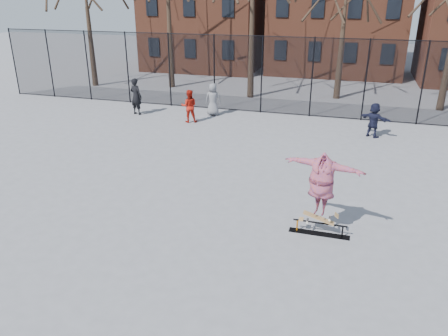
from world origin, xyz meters
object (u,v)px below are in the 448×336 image
(bystander_black, at_px, (136,96))
(bystander_red, at_px, (189,106))
(skate_rail, at_px, (319,229))
(skateboard, at_px, (318,220))
(skater, at_px, (321,189))
(bystander_grey, at_px, (213,99))
(bystander_navy, at_px, (374,120))

(bystander_black, xyz_separation_m, bystander_red, (3.19, -0.58, -0.15))
(skate_rail, relative_size, bystander_black, 0.85)
(skateboard, distance_m, skater, 0.92)
(skate_rail, distance_m, skateboard, 0.28)
(skater, bearing_deg, skateboard, 0.00)
(bystander_red, bearing_deg, bystander_grey, -133.82)
(bystander_grey, relative_size, bystander_navy, 1.08)
(skateboard, height_order, skater, skater)
(bystander_black, relative_size, bystander_red, 1.18)
(bystander_black, distance_m, bystander_red, 3.24)
(bystander_grey, distance_m, bystander_black, 4.04)
(skateboard, bearing_deg, skater, 0.00)
(skater, distance_m, bystander_red, 11.63)
(skater, height_order, bystander_black, skater)
(skate_rail, bearing_deg, skater, 180.00)
(bystander_black, bearing_deg, bystander_grey, -150.18)
(skateboard, relative_size, bystander_navy, 0.59)
(bystander_red, bearing_deg, skate_rail, 109.43)
(skateboard, distance_m, bystander_navy, 9.39)
(skater, relative_size, bystander_grey, 1.26)
(skater, xyz_separation_m, bystander_navy, (1.51, 9.26, -0.55))
(skater, xyz_separation_m, bystander_black, (-10.37, 9.70, -0.37))
(bystander_red, distance_m, bystander_navy, 8.69)
(skate_rail, relative_size, bystander_red, 1.00)
(bystander_red, height_order, bystander_navy, bystander_red)
(skateboard, height_order, bystander_navy, bystander_navy)
(bystander_navy, bearing_deg, skateboard, 111.08)
(bystander_grey, distance_m, bystander_red, 1.73)
(skate_rail, relative_size, bystander_navy, 1.04)
(skateboard, bearing_deg, skate_rail, 0.00)
(bystander_grey, bearing_deg, skateboard, 113.92)
(skate_rail, height_order, bystander_red, bystander_red)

